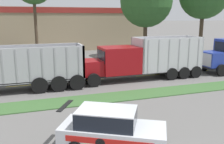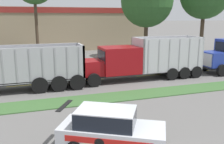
% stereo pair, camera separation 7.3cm
% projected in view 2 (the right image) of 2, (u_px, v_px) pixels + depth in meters
% --- Properties ---
extents(grass_verge, '(120.00, 1.99, 0.06)m').
position_uv_depth(grass_verge, '(97.00, 99.00, 16.08)').
color(grass_verge, '#3D6633').
rests_on(grass_verge, ground_plane).
extents(centre_line_3, '(2.40, 0.14, 0.01)m').
position_uv_depth(centre_line_3, '(23.00, 85.00, 19.30)').
color(centre_line_3, yellow).
rests_on(centre_line_3, ground_plane).
extents(centre_line_4, '(2.40, 0.14, 0.01)m').
position_uv_depth(centre_line_4, '(91.00, 80.00, 20.97)').
color(centre_line_4, yellow).
rests_on(centre_line_4, ground_plane).
extents(centre_line_5, '(2.40, 0.14, 0.01)m').
position_uv_depth(centre_line_5, '(149.00, 75.00, 22.63)').
color(centre_line_5, yellow).
rests_on(centre_line_5, ground_plane).
extents(centre_line_6, '(2.40, 0.14, 0.01)m').
position_uv_depth(centre_line_6, '(199.00, 71.00, 24.30)').
color(centre_line_6, yellow).
rests_on(centre_line_6, ground_plane).
extents(dump_truck_mid, '(10.73, 2.70, 3.50)m').
position_uv_depth(dump_truck_mid, '(133.00, 61.00, 20.85)').
color(dump_truck_mid, black).
rests_on(dump_truck_mid, ground_plane).
extents(rally_car, '(4.45, 3.55, 1.70)m').
position_uv_depth(rally_car, '(110.00, 129.00, 9.91)').
color(rally_car, silver).
rests_on(rally_car, ground_plane).
extents(store_building_backdrop, '(29.75, 12.10, 6.63)m').
position_uv_depth(store_building_backdrop, '(54.00, 28.00, 42.80)').
color(store_building_backdrop, '#9E896B').
rests_on(store_building_backdrop, ground_plane).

